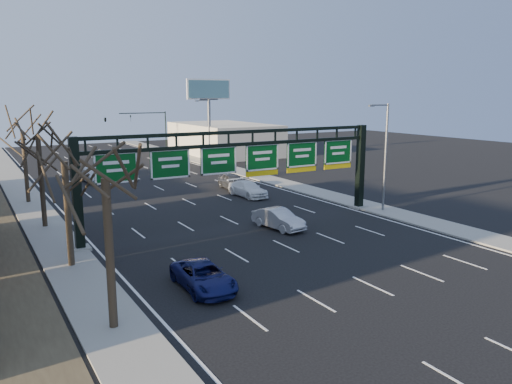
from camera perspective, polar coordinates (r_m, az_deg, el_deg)
ground at (r=31.23m, az=5.49°, el=-7.12°), size 160.00×160.00×0.00m
sidewalk_left at (r=45.19m, az=-23.83°, el=-2.23°), size 3.00×120.00×0.12m
sidewalk_right at (r=54.26m, az=3.99°, el=0.80°), size 3.00×120.00×0.12m
lane_markings at (r=48.27m, az=-8.62°, el=-0.66°), size 21.60×120.00×0.01m
sign_gantry at (r=36.85m, az=-1.52°, el=3.13°), size 24.60×1.20×7.20m
building_right_distant at (r=83.22m, az=-3.70°, el=6.08°), size 12.00×20.00×5.00m
tree_near at (r=20.58m, az=-17.02°, el=4.34°), size 3.60×3.60×8.86m
tree_gantry at (r=29.40m, az=-21.22°, el=5.23°), size 3.60×3.60×8.48m
tree_mid at (r=39.22m, az=-23.80°, el=7.42°), size 3.60×3.60×9.24m
tree_far at (r=49.17m, az=-25.25°, el=7.43°), size 3.60×3.60×8.86m
streetlight_near at (r=42.65m, az=14.48°, el=4.48°), size 2.15×0.22×9.00m
streetlight_far at (r=70.76m, az=-5.49°, el=7.27°), size 2.15×0.22×9.00m
billboard_right at (r=76.20m, az=-5.42°, el=10.54°), size 7.00×0.50×12.00m
traffic_signal_mast at (r=82.36m, az=-14.33°, el=7.80°), size 10.16×0.54×7.00m
car_blue_suv at (r=25.79m, az=-6.03°, el=-9.56°), size 2.34×4.84×1.33m
car_silver_sedan at (r=36.76m, az=2.58°, el=-3.08°), size 2.20×4.66×1.48m
car_white_wagon at (r=48.32m, az=-0.95°, el=0.35°), size 2.34×5.16×1.47m
car_grey_far at (r=52.01m, az=-2.67°, el=1.22°), size 2.49×5.03×1.65m
car_silver_distant at (r=59.11m, az=-18.23°, el=1.85°), size 2.06×5.05×1.63m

